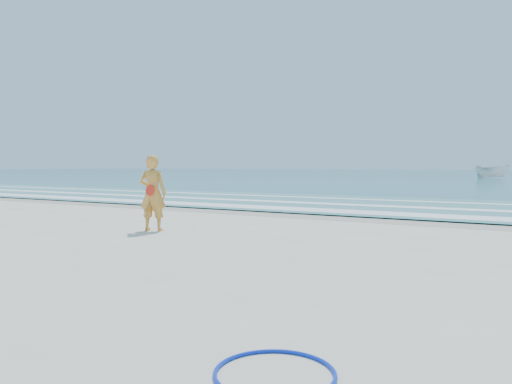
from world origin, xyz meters
The scene contains 9 objects.
ground centered at (0.00, 0.00, 0.00)m, with size 400.00×400.00×0.00m, color silver.
wet_sand centered at (0.00, 9.00, 0.00)m, with size 400.00×2.40×0.00m, color #B2A893.
shallow centered at (0.00, 14.00, 0.04)m, with size 400.00×10.00×0.01m, color #59B7AD.
foam_near centered at (0.00, 10.30, 0.05)m, with size 400.00×1.40×0.01m, color white.
foam_mid centered at (0.00, 13.20, 0.05)m, with size 400.00×0.90×0.01m, color white.
foam_far centered at (0.00, 16.50, 0.05)m, with size 400.00×0.60×0.01m, color white.
hoop centered at (4.80, -2.41, 0.02)m, with size 0.95×0.95×0.03m, color #0B29C7.
boat centered at (-0.42, 64.32, 0.90)m, with size 1.67×4.43×1.71m, color silver.
woman centered at (-1.85, 3.46, 0.93)m, with size 0.78×0.63×1.86m.
Camera 1 is at (6.60, -5.66, 1.59)m, focal length 35.00 mm.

